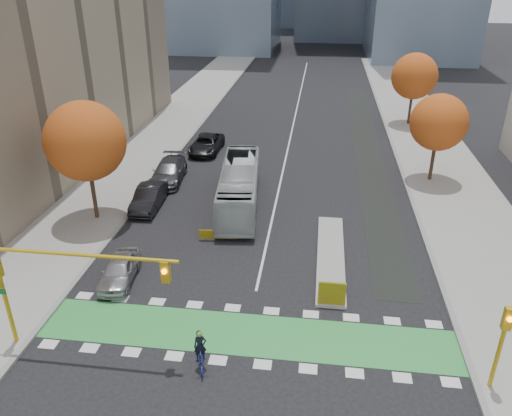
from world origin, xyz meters
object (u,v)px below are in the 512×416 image
(tree_east_far, at_px, (414,76))
(parked_car_b, at_px, (149,198))
(tree_east_near, at_px, (439,123))
(traffic_signal_west, at_px, (54,274))
(parked_car_d, at_px, (206,144))
(parked_car_a, at_px, (119,270))
(cyclist, at_px, (201,356))
(bus, at_px, (239,186))
(tree_west, at_px, (85,141))
(traffic_signal_east, at_px, (503,336))
(hazard_board, at_px, (332,293))
(parked_car_c, at_px, (169,171))

(tree_east_far, distance_m, parked_car_b, 32.37)
(tree_east_near, bearing_deg, traffic_signal_west, -131.52)
(parked_car_b, relative_size, parked_car_d, 0.87)
(tree_east_near, distance_m, parked_car_d, 20.44)
(parked_car_d, bearing_deg, parked_car_a, -88.52)
(tree_east_near, xyz_separation_m, parked_car_b, (-21.00, -7.78, -4.08))
(cyclist, relative_size, parked_car_d, 0.36)
(traffic_signal_west, height_order, bus, traffic_signal_west)
(bus, relative_size, parked_car_d, 2.00)
(tree_east_far, xyz_separation_m, traffic_signal_west, (-20.43, -38.51, -1.21))
(tree_west, bearing_deg, traffic_signal_east, -29.07)
(hazard_board, distance_m, parked_car_d, 25.07)
(hazard_board, relative_size, parked_car_b, 0.29)
(tree_west, distance_m, parked_car_b, 6.10)
(tree_east_near, height_order, traffic_signal_west, tree_east_near)
(tree_east_far, bearing_deg, tree_west, -133.30)
(traffic_signal_west, bearing_deg, traffic_signal_east, 0.01)
(traffic_signal_west, bearing_deg, bus, 71.40)
(tree_west, distance_m, cyclist, 17.27)
(tree_east_far, xyz_separation_m, parked_car_a, (-20.10, -33.00, -4.54))
(tree_east_near, relative_size, parked_car_b, 1.48)
(traffic_signal_west, distance_m, parked_car_a, 6.45)
(traffic_signal_west, relative_size, bus, 0.78)
(parked_car_b, bearing_deg, parked_car_c, 87.94)
(parked_car_c, distance_m, parked_car_d, 7.41)
(tree_east_near, xyz_separation_m, traffic_signal_west, (-19.93, -22.51, -0.83))
(hazard_board, xyz_separation_m, tree_east_near, (8.00, 17.80, 4.06))
(tree_east_near, relative_size, parked_car_c, 1.25)
(traffic_signal_east, relative_size, parked_car_d, 0.75)
(tree_west, relative_size, tree_east_far, 1.08)
(tree_west, height_order, parked_car_a, tree_west)
(hazard_board, bearing_deg, cyclist, -137.88)
(tree_west, height_order, parked_car_d, tree_west)
(hazard_board, relative_size, traffic_signal_west, 0.16)
(parked_car_b, xyz_separation_m, parked_car_c, (0.00, 5.00, 0.03))
(bus, height_order, parked_car_c, bus)
(cyclist, xyz_separation_m, parked_car_c, (-7.36, 20.11, 0.17))
(traffic_signal_west, distance_m, parked_car_d, 27.18)
(hazard_board, distance_m, parked_car_a, 11.63)
(hazard_board, relative_size, parked_car_d, 0.26)
(parked_car_a, distance_m, parked_car_b, 9.32)
(parked_car_c, bearing_deg, bus, -35.07)
(hazard_board, bearing_deg, parked_car_b, 142.39)
(tree_east_far, xyz_separation_m, parked_car_c, (-21.50, -18.78, -4.42))
(parked_car_a, bearing_deg, parked_car_d, 83.97)
(parked_car_b, relative_size, parked_car_c, 0.84)
(tree_east_near, bearing_deg, parked_car_a, -139.07)
(parked_car_b, bearing_deg, traffic_signal_east, -39.12)
(tree_east_near, relative_size, cyclist, 3.64)
(parked_car_c, xyz_separation_m, parked_car_d, (1.49, 7.26, -0.06))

